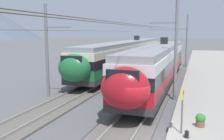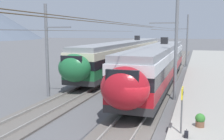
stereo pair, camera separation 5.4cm
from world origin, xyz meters
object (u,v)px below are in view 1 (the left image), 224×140
(train_near_platform, at_px, (158,63))
(catenary_mast_far_side, at_px, (48,49))
(catenary_mast_east, at_px, (186,40))
(catenary_mast_mid, at_px, (174,45))
(handbag_near_sign, at_px, (187,134))
(platform_sign, at_px, (183,100))
(train_far_track, at_px, (128,53))
(potted_plant_platform_edge, at_px, (200,120))

(train_near_platform, bearing_deg, catenary_mast_far_side, 130.13)
(catenary_mast_east, bearing_deg, catenary_mast_mid, -179.98)
(handbag_near_sign, bearing_deg, catenary_mast_mid, 9.38)
(platform_sign, distance_m, handbag_near_sign, 1.55)
(catenary_mast_east, distance_m, catenary_mast_far_side, 24.16)
(catenary_mast_east, xyz_separation_m, platform_sign, (-27.92, -1.09, -1.98))
(train_near_platform, bearing_deg, platform_sign, -166.79)
(train_far_track, xyz_separation_m, catenary_mast_east, (4.68, -7.57, 1.73))
(handbag_near_sign, height_order, potted_plant_platform_edge, potted_plant_platform_edge)
(catenary_mast_mid, relative_size, catenary_mast_east, 1.00)
(handbag_near_sign, relative_size, potted_plant_platform_edge, 0.55)
(handbag_near_sign, bearing_deg, train_near_platform, 13.93)
(handbag_near_sign, bearing_deg, catenary_mast_east, 2.73)
(catenary_mast_mid, relative_size, handbag_near_sign, 106.69)
(train_far_track, bearing_deg, train_near_platform, -152.37)
(train_far_track, relative_size, catenary_mast_east, 0.87)
(catenary_mast_far_side, height_order, handbag_near_sign, catenary_mast_far_side)
(train_near_platform, distance_m, catenary_mast_far_side, 10.13)
(potted_plant_platform_edge, bearing_deg, handbag_near_sign, 159.41)
(catenary_mast_mid, bearing_deg, train_far_track, 26.07)
(train_near_platform, height_order, potted_plant_platform_edge, train_near_platform)
(handbag_near_sign, distance_m, potted_plant_platform_edge, 1.71)
(catenary_mast_mid, distance_m, catenary_mast_far_side, 9.65)
(handbag_near_sign, xyz_separation_m, potted_plant_platform_edge, (1.58, -0.59, 0.24))
(catenary_mast_mid, xyz_separation_m, catenary_mast_far_side, (-2.07, 9.41, -0.39))
(train_near_platform, xyz_separation_m, handbag_near_sign, (-12.52, -3.11, -1.71))
(train_far_track, xyz_separation_m, catenary_mast_far_side, (-17.57, 1.83, 1.56))
(catenary_mast_far_side, xyz_separation_m, platform_sign, (-5.67, -10.50, -1.81))
(catenary_mast_east, bearing_deg, handbag_near_sign, -177.27)
(catenary_mast_east, xyz_separation_m, catenary_mast_far_side, (-22.25, 9.41, -0.17))
(platform_sign, bearing_deg, catenary_mast_far_side, 61.61)
(train_near_platform, bearing_deg, catenary_mast_east, -6.33)
(catenary_mast_mid, height_order, catenary_mast_east, catenary_mast_mid)
(catenary_mast_east, xyz_separation_m, potted_plant_platform_edge, (-26.74, -1.95, -3.21))
(train_far_track, height_order, catenary_mast_far_side, catenary_mast_far_side)
(platform_sign, bearing_deg, train_near_platform, 13.21)
(train_near_platform, relative_size, catenary_mast_far_side, 0.62)
(platform_sign, xyz_separation_m, potted_plant_platform_edge, (1.18, -0.85, -1.24))
(train_near_platform, distance_m, catenary_mast_mid, 5.11)
(train_near_platform, distance_m, train_far_track, 12.55)
(platform_sign, distance_m, potted_plant_platform_edge, 1.92)
(platform_sign, bearing_deg, potted_plant_platform_edge, -35.81)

